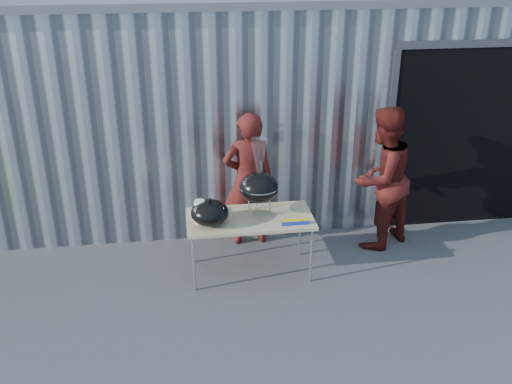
{
  "coord_description": "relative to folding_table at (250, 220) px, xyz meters",
  "views": [
    {
      "loc": [
        -0.69,
        -5.25,
        3.81
      ],
      "look_at": [
        0.14,
        0.8,
        1.05
      ],
      "focal_mm": 40.0,
      "sensor_mm": 36.0,
      "label": 1
    }
  ],
  "objects": [
    {
      "name": "folding_table",
      "position": [
        0.0,
        0.0,
        0.0
      ],
      "size": [
        1.5,
        0.75,
        0.75
      ],
      "color": "tan",
      "rests_on": "ground"
    },
    {
      "name": "ground",
      "position": [
        -0.06,
        -0.74,
        -0.71
      ],
      "size": [
        80.0,
        80.0,
        0.0
      ],
      "primitive_type": "plane",
      "color": "#3D3D40"
    },
    {
      "name": "kettle_grill",
      "position": [
        0.12,
        0.08,
        0.45
      ],
      "size": [
        0.48,
        0.48,
        0.95
      ],
      "color": "black",
      "rests_on": "folding_table"
    },
    {
      "name": "person_cook",
      "position": [
        0.08,
        0.78,
        0.19
      ],
      "size": [
        0.68,
        0.47,
        1.81
      ],
      "primitive_type": "imported",
      "rotation": [
        0.0,
        0.0,
        3.2
      ],
      "color": "#4D1512",
      "rests_on": "ground"
    },
    {
      "name": "person_bystander",
      "position": [
        1.77,
        0.48,
        0.24
      ],
      "size": [
        1.16,
        1.09,
        1.9
      ],
      "primitive_type": "imported",
      "rotation": [
        0.0,
        0.0,
        3.67
      ],
      "color": "#4D1512",
      "rests_on": "ground"
    },
    {
      "name": "white_tub",
      "position": [
        -0.55,
        0.19,
        0.09
      ],
      "size": [
        0.2,
        0.15,
        0.1
      ],
      "primitive_type": "cube",
      "color": "white",
      "rests_on": "folding_table"
    },
    {
      "name": "grill_lid",
      "position": [
        -0.48,
        -0.1,
        0.18
      ],
      "size": [
        0.44,
        0.44,
        0.32
      ],
      "color": "black",
      "rests_on": "folding_table"
    },
    {
      "name": "paper_towels",
      "position": [
        -0.59,
        -0.05,
        0.18
      ],
      "size": [
        0.12,
        0.12,
        0.28
      ],
      "primitive_type": "cylinder",
      "color": "white",
      "rests_on": "folding_table"
    },
    {
      "name": "foil_box",
      "position": [
        0.5,
        -0.25,
        0.07
      ],
      "size": [
        0.32,
        0.05,
        0.06
      ],
      "color": "#1B2FB0",
      "rests_on": "folding_table"
    },
    {
      "name": "building",
      "position": [
        0.86,
        3.84,
        0.83
      ],
      "size": [
        8.2,
        6.2,
        3.1
      ],
      "color": "silver",
      "rests_on": "ground"
    }
  ]
}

